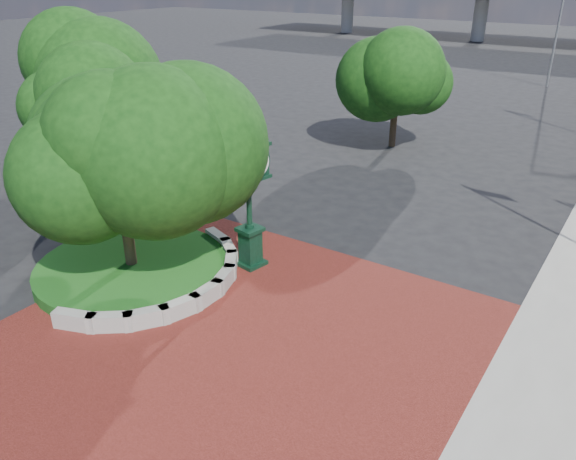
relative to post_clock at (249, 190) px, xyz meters
The scene contains 9 objects.
ground 4.33m from the post_clock, 50.42° to the right, with size 200.00×200.00×0.00m, color black.
plaza 4.98m from the post_clock, 59.16° to the right, with size 12.00×12.00×0.04m, color maroon.
planter_wall 3.61m from the post_clock, 102.14° to the right, with size 2.96×6.77×0.54m.
grass_bed 4.60m from the post_clock, 137.65° to the right, with size 6.10×6.10×0.40m, color #144313.
tree_planter 3.99m from the post_clock, 137.65° to the right, with size 5.20×5.20×6.33m.
tree_northwest 11.20m from the post_clock, 167.52° to the left, with size 5.60×5.60×6.93m.
tree_street 15.52m from the post_clock, 96.85° to the left, with size 4.40×4.40×5.45m.
post_clock is the anchor object (origin of this frame).
street_lamp_far 38.77m from the post_clock, 87.08° to the left, with size 2.29×0.59×10.25m.
Camera 1 is at (8.08, -10.43, 9.05)m, focal length 35.00 mm.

